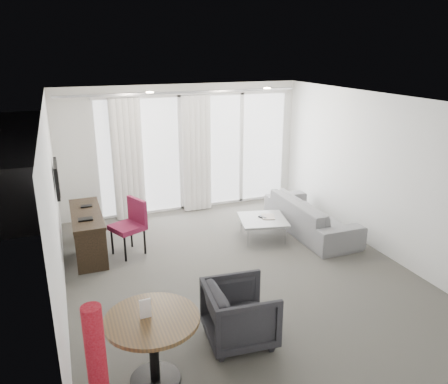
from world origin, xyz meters
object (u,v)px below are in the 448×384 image
object	(u,v)px
tub_armchair	(240,313)
rattan_chair_a	(209,175)
sofa	(311,215)
rattan_chair_b	(231,165)
desk	(88,233)
coffee_table	(263,228)
desk_chair	(127,228)
round_table	(154,350)
red_lamp	(98,376)

from	to	relation	value
tub_armchair	rattan_chair_a	distance (m)	5.63
sofa	rattan_chair_b	distance (m)	3.49
desk	tub_armchair	size ratio (longest dim) A/B	1.96
sofa	coffee_table	bearing A→B (deg)	86.18
rattan_chair_a	desk_chair	bearing A→B (deg)	-137.36
coffee_table	sofa	distance (m)	0.96
coffee_table	rattan_chair_b	bearing A→B (deg)	77.86
round_table	tub_armchair	xyz separation A→B (m)	(1.07, 0.31, -0.02)
desk_chair	rattan_chair_a	xyz separation A→B (m)	(2.33, 2.69, -0.06)
desk	tub_armchair	bearing A→B (deg)	-64.13
rattan_chair_a	sofa	bearing A→B (deg)	-77.90
desk_chair	red_lamp	distance (m)	3.67
red_lamp	tub_armchair	bearing A→B (deg)	27.07
desk_chair	sofa	size ratio (longest dim) A/B	0.43
red_lamp	rattan_chair_b	size ratio (longest dim) A/B	1.50
sofa	desk_chair	bearing A→B (deg)	85.60
tub_armchair	coffee_table	bearing A→B (deg)	-25.91
round_table	rattan_chair_b	distance (m)	7.10
rattan_chair_a	round_table	bearing A→B (deg)	-120.45
desk_chair	round_table	xyz separation A→B (m)	(-0.22, -3.05, -0.09)
red_lamp	rattan_chair_a	xyz separation A→B (m)	(3.12, 6.27, -0.27)
coffee_table	rattan_chair_b	distance (m)	3.50
rattan_chair_a	rattan_chair_b	world-z (taller)	rattan_chair_b
desk	desk_chair	xyz separation A→B (m)	(0.61, -0.28, 0.11)
desk_chair	coffee_table	distance (m)	2.39
round_table	rattan_chair_a	world-z (taller)	rattan_chair_a
sofa	rattan_chair_b	size ratio (longest dim) A/B	2.45
desk	coffee_table	xyz separation A→B (m)	(2.98, -0.47, -0.18)
round_table	red_lamp	size ratio (longest dim) A/B	0.71
round_table	rattan_chair_b	xyz separation A→B (m)	(3.32, 6.27, 0.07)
desk	round_table	size ratio (longest dim) A/B	1.62
rattan_chair_b	red_lamp	bearing A→B (deg)	-113.37
desk_chair	red_lamp	bearing A→B (deg)	-127.45
desk	red_lamp	xyz separation A→B (m)	(-0.18, -3.85, 0.31)
round_table	coffee_table	distance (m)	3.86
desk	red_lamp	size ratio (longest dim) A/B	1.15
desk_chair	rattan_chair_b	bearing A→B (deg)	21.11
desk_chair	coffee_table	xyz separation A→B (m)	(2.37, -0.19, -0.28)
desk_chair	rattan_chair_a	distance (m)	3.56
rattan_chair_b	desk	bearing A→B (deg)	-135.12
coffee_table	sofa	size ratio (longest dim) A/B	0.37
desk	rattan_chair_a	distance (m)	3.80
desk	sofa	xyz separation A→B (m)	(3.93, -0.53, -0.04)
desk	red_lamp	distance (m)	3.87
round_table	red_lamp	bearing A→B (deg)	-137.09
tub_armchair	sofa	size ratio (longest dim) A/B	0.36
desk_chair	tub_armchair	size ratio (longest dim) A/B	1.19
coffee_table	tub_armchair	bearing A→B (deg)	-120.79
coffee_table	rattan_chair_a	world-z (taller)	rattan_chair_a
tub_armchair	rattan_chair_a	size ratio (longest dim) A/B	0.98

